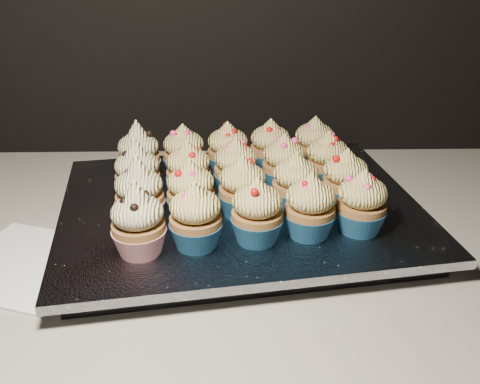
{
  "coord_description": "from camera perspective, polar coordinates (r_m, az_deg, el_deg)",
  "views": [
    {
      "loc": [
        0.22,
        1.07,
        1.28
      ],
      "look_at": [
        0.24,
        1.72,
        0.95
      ],
      "focal_mm": 40.0,
      "sensor_mm": 36.0,
      "label": 1
    }
  ],
  "objects": [
    {
      "name": "cupcake_8",
      "position": [
        0.71,
        5.93,
        0.87
      ],
      "size": [
        0.06,
        0.06,
        0.08
      ],
      "color": "#1C5483",
      "rests_on": "foil_lining"
    },
    {
      "name": "napkin",
      "position": [
        0.72,
        -21.92,
        -7.16
      ],
      "size": [
        0.2,
        0.2,
        0.0
      ],
      "primitive_type": "cube",
      "rotation": [
        0.0,
        0.0,
        -0.32
      ],
      "color": "white",
      "rests_on": "worktop"
    },
    {
      "name": "cupcake_1",
      "position": [
        0.63,
        -4.77,
        -2.75
      ],
      "size": [
        0.06,
        0.06,
        0.08
      ],
      "color": "#1C5483",
      "rests_on": "foil_lining"
    },
    {
      "name": "cupcake_7",
      "position": [
        0.69,
        0.26,
        0.37
      ],
      "size": [
        0.06,
        0.06,
        0.08
      ],
      "color": "#1C5483",
      "rests_on": "foil_lining"
    },
    {
      "name": "baking_tray",
      "position": [
        0.75,
        0.0,
        -2.66
      ],
      "size": [
        0.5,
        0.41,
        0.02
      ],
      "primitive_type": "cube",
      "rotation": [
        0.0,
        0.0,
        0.15
      ],
      "color": "black",
      "rests_on": "worktop"
    },
    {
      "name": "cupcake_0",
      "position": [
        0.62,
        -10.82,
        -3.21
      ],
      "size": [
        0.06,
        0.06,
        0.1
      ],
      "color": "#A51628",
      "rests_on": "foil_lining"
    },
    {
      "name": "cupcake_19",
      "position": [
        0.85,
        7.91,
        5.05
      ],
      "size": [
        0.06,
        0.06,
        0.08
      ],
      "color": "#1C5483",
      "rests_on": "foil_lining"
    },
    {
      "name": "cupcake_18",
      "position": [
        0.83,
        3.24,
        4.8
      ],
      "size": [
        0.06,
        0.06,
        0.08
      ],
      "color": "#1C5483",
      "rests_on": "foil_lining"
    },
    {
      "name": "worktop",
      "position": [
        0.78,
        -17.7,
        -5.56
      ],
      "size": [
        2.44,
        0.64,
        0.04
      ],
      "primitive_type": "cube",
      "color": "beige",
      "rests_on": "cabinet"
    },
    {
      "name": "cupcake_14",
      "position": [
        0.79,
        9.27,
        3.3
      ],
      "size": [
        0.06,
        0.06,
        0.08
      ],
      "color": "#1C5483",
      "rests_on": "foil_lining"
    },
    {
      "name": "cupcake_2",
      "position": [
        0.64,
        1.84,
        -2.22
      ],
      "size": [
        0.06,
        0.06,
        0.08
      ],
      "color": "#1C5483",
      "rests_on": "foil_lining"
    },
    {
      "name": "cupcake_13",
      "position": [
        0.77,
        4.68,
        3.01
      ],
      "size": [
        0.06,
        0.06,
        0.08
      ],
      "color": "#1C5483",
      "rests_on": "foil_lining"
    },
    {
      "name": "cupcake_11",
      "position": [
        0.75,
        -5.51,
        2.15
      ],
      "size": [
        0.06,
        0.06,
        0.08
      ],
      "color": "#1C5483",
      "rests_on": "foil_lining"
    },
    {
      "name": "cupcake_16",
      "position": [
        0.81,
        -6.0,
        4.15
      ],
      "size": [
        0.06,
        0.06,
        0.08
      ],
      "color": "#1C5483",
      "rests_on": "foil_lining"
    },
    {
      "name": "cupcake_4",
      "position": [
        0.67,
        12.85,
        -1.22
      ],
      "size": [
        0.06,
        0.06,
        0.08
      ],
      "color": "#1C5483",
      "rests_on": "foil_lining"
    },
    {
      "name": "cupcake_6",
      "position": [
        0.69,
        -5.26,
        -0.08
      ],
      "size": [
        0.06,
        0.06,
        0.08
      ],
      "color": "#1C5483",
      "rests_on": "foil_lining"
    },
    {
      "name": "cupcake_12",
      "position": [
        0.75,
        -0.44,
        2.56
      ],
      "size": [
        0.06,
        0.06,
        0.08
      ],
      "color": "#1C5483",
      "rests_on": "foil_lining"
    },
    {
      "name": "cupcake_3",
      "position": [
        0.65,
        7.47,
        -1.65
      ],
      "size": [
        0.06,
        0.06,
        0.08
      ],
      "color": "#1C5483",
      "rests_on": "foil_lining"
    },
    {
      "name": "foil_lining",
      "position": [
        0.74,
        0.0,
        -1.52
      ],
      "size": [
        0.54,
        0.45,
        0.01
      ],
      "primitive_type": "cube",
      "rotation": [
        0.0,
        0.0,
        0.15
      ],
      "color": "silver",
      "rests_on": "baking_tray"
    },
    {
      "name": "cupcake_9",
      "position": [
        0.73,
        11.14,
        1.23
      ],
      "size": [
        0.06,
        0.06,
        0.08
      ],
      "color": "#1C5483",
      "rests_on": "foil_lining"
    },
    {
      "name": "cupcake_5",
      "position": [
        0.69,
        -10.68,
        -0.22
      ],
      "size": [
        0.06,
        0.06,
        0.1
      ],
      "color": "#A51628",
      "rests_on": "foil_lining"
    },
    {
      "name": "cupcake_17",
      "position": [
        0.82,
        -1.3,
        4.46
      ],
      "size": [
        0.06,
        0.06,
        0.08
      ],
      "color": "#1C5483",
      "rests_on": "foil_lining"
    },
    {
      "name": "cupcake_10",
      "position": [
        0.74,
        -10.89,
        1.91
      ],
      "size": [
        0.06,
        0.06,
        0.1
      ],
      "color": "#A51628",
      "rests_on": "foil_lining"
    },
    {
      "name": "cupcake_15",
      "position": [
        0.81,
        -10.74,
        3.95
      ],
      "size": [
        0.06,
        0.06,
        0.1
      ],
      "color": "#A51628",
      "rests_on": "foil_lining"
    }
  ]
}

